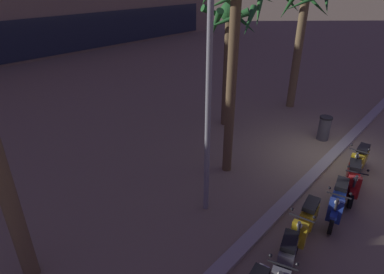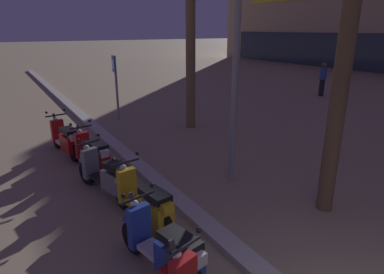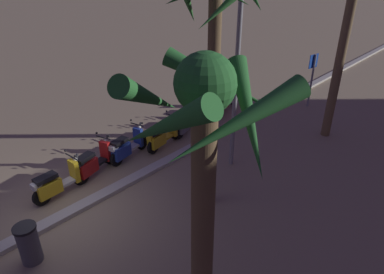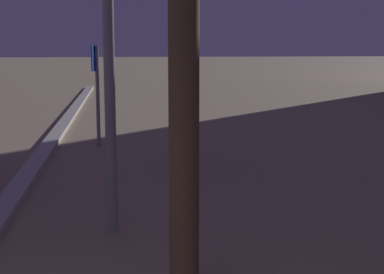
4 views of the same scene
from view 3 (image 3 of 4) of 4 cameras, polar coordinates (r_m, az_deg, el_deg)
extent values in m
plane|color=#9E896B|center=(9.52, -20.72, -12.45)|extent=(200.00, 200.00, 0.00)
cube|color=#BCB7AD|center=(9.46, -20.72, -12.23)|extent=(60.00, 0.36, 0.12)
cylinder|color=black|center=(15.80, 7.15, 6.33)|extent=(0.53, 0.17, 0.52)
cylinder|color=black|center=(14.72, 4.76, 4.87)|extent=(0.53, 0.17, 0.52)
cube|color=silver|center=(15.27, 6.09, 5.89)|extent=(0.63, 0.36, 0.08)
cube|color=red|center=(14.83, 5.21, 5.75)|extent=(0.72, 0.41, 0.44)
cube|color=black|center=(14.69, 5.23, 7.01)|extent=(0.64, 0.38, 0.12)
cube|color=red|center=(15.55, 6.90, 7.14)|extent=(0.19, 0.36, 0.66)
cube|color=red|center=(15.70, 7.21, 7.32)|extent=(0.34, 0.20, 0.08)
cylinder|color=#333338|center=(15.57, 7.07, 7.74)|extent=(0.29, 0.11, 0.69)
cylinder|color=black|center=(15.40, 6.99, 8.79)|extent=(0.12, 0.56, 0.04)
sphere|color=white|center=(15.53, 7.14, 8.39)|extent=(0.12, 0.12, 0.12)
cube|color=silver|center=(14.50, 4.66, 6.34)|extent=(0.27, 0.23, 0.16)
sphere|color=black|center=(15.45, 6.19, 9.36)|extent=(0.07, 0.07, 0.07)
sphere|color=black|center=(15.24, 7.79, 9.02)|extent=(0.07, 0.07, 0.07)
cylinder|color=black|center=(14.46, 4.48, 4.46)|extent=(0.53, 0.18, 0.52)
cylinder|color=black|center=(13.44, 1.78, 2.74)|extent=(0.53, 0.18, 0.52)
cube|color=silver|center=(13.96, 3.29, 3.93)|extent=(0.64, 0.37, 0.08)
cube|color=red|center=(13.54, 2.28, 3.73)|extent=(0.72, 0.42, 0.44)
cube|color=black|center=(13.39, 2.27, 5.10)|extent=(0.64, 0.39, 0.12)
cube|color=red|center=(14.20, 4.16, 5.32)|extent=(0.19, 0.36, 0.66)
cube|color=red|center=(14.35, 4.52, 5.53)|extent=(0.34, 0.21, 0.08)
cylinder|color=#333338|center=(14.21, 4.34, 5.98)|extent=(0.29, 0.11, 0.69)
cylinder|color=black|center=(14.04, 4.22, 7.10)|extent=(0.13, 0.56, 0.04)
sphere|color=white|center=(14.17, 4.41, 6.68)|extent=(0.12, 0.12, 0.12)
cube|color=silver|center=(13.21, 1.62, 4.33)|extent=(0.27, 0.23, 0.16)
sphere|color=black|center=(14.09, 3.34, 7.73)|extent=(0.07, 0.07, 0.07)
sphere|color=black|center=(13.87, 5.06, 7.35)|extent=(0.07, 0.07, 0.07)
cylinder|color=black|center=(13.64, 0.56, 3.13)|extent=(0.53, 0.24, 0.52)
cylinder|color=black|center=(12.55, -2.08, 0.90)|extent=(0.53, 0.24, 0.52)
cube|color=black|center=(13.11, -0.61, 2.38)|extent=(0.65, 0.44, 0.08)
cube|color=slate|center=(12.66, -1.62, 1.89)|extent=(0.74, 0.50, 0.42)
cube|color=black|center=(12.51, -1.69, 3.25)|extent=(0.66, 0.46, 0.12)
cube|color=slate|center=(13.38, 0.24, 3.99)|extent=(0.23, 0.37, 0.66)
cube|color=slate|center=(13.53, 0.57, 4.26)|extent=(0.35, 0.24, 0.08)
cylinder|color=#333338|center=(13.39, 0.39, 4.70)|extent=(0.29, 0.15, 0.69)
cylinder|color=black|center=(13.20, 0.24, 5.87)|extent=(0.20, 0.55, 0.04)
sphere|color=white|center=(13.34, 0.43, 5.45)|extent=(0.12, 0.12, 0.12)
cube|color=black|center=(12.32, -2.28, 2.35)|extent=(0.29, 0.26, 0.16)
sphere|color=black|center=(13.24, -0.74, 6.49)|extent=(0.07, 0.07, 0.07)
sphere|color=black|center=(13.05, 1.16, 6.17)|extent=(0.07, 0.07, 0.07)
cylinder|color=black|center=(12.50, -2.79, 0.76)|extent=(0.53, 0.18, 0.52)
cylinder|color=black|center=(11.58, -6.68, -1.65)|extent=(0.53, 0.18, 0.52)
cube|color=gold|center=(12.04, -4.53, -0.05)|extent=(0.64, 0.37, 0.08)
cube|color=gold|center=(11.66, -6.03, -0.55)|extent=(0.72, 0.42, 0.42)
cube|color=black|center=(11.49, -6.18, 0.91)|extent=(0.64, 0.39, 0.12)
cube|color=gold|center=(12.24, -3.32, 1.67)|extent=(0.19, 0.36, 0.66)
cube|color=gold|center=(12.37, -2.82, 1.97)|extent=(0.34, 0.21, 0.08)
cylinder|color=#333338|center=(12.24, -3.11, 2.44)|extent=(0.29, 0.11, 0.69)
cylinder|color=black|center=(12.05, -3.38, 3.69)|extent=(0.12, 0.56, 0.04)
sphere|color=white|center=(12.18, -3.08, 3.24)|extent=(0.12, 0.12, 0.12)
cube|color=gold|center=(11.35, -7.05, -0.06)|extent=(0.27, 0.23, 0.16)
sphere|color=black|center=(12.12, -4.36, 4.43)|extent=(0.07, 0.07, 0.07)
sphere|color=black|center=(11.85, -2.52, 3.94)|extent=(0.07, 0.07, 0.07)
cylinder|color=black|center=(11.92, -8.52, -0.90)|extent=(0.53, 0.20, 0.52)
cylinder|color=black|center=(11.08, -12.73, -3.60)|extent=(0.53, 0.20, 0.52)
cube|color=silver|center=(11.49, -10.41, -1.84)|extent=(0.64, 0.39, 0.08)
cube|color=#233D9E|center=(11.13, -12.06, -2.35)|extent=(0.73, 0.45, 0.44)
cube|color=black|center=(10.95, -12.31, -0.77)|extent=(0.65, 0.41, 0.12)
cube|color=#233D9E|center=(11.66, -9.17, 0.00)|extent=(0.21, 0.36, 0.66)
cube|color=#233D9E|center=(11.79, -8.62, 0.34)|extent=(0.35, 0.22, 0.08)
cylinder|color=#333338|center=(11.65, -8.97, 0.81)|extent=(0.29, 0.13, 0.69)
cylinder|color=black|center=(11.46, -9.34, 2.10)|extent=(0.15, 0.56, 0.04)
sphere|color=white|center=(11.59, -8.97, 1.65)|extent=(0.12, 0.12, 0.12)
cube|color=silver|center=(10.82, -13.24, -1.83)|extent=(0.28, 0.24, 0.16)
sphere|color=black|center=(11.55, -10.36, 2.85)|extent=(0.07, 0.07, 0.07)
sphere|color=black|center=(11.26, -8.50, 2.36)|extent=(0.07, 0.07, 0.07)
cylinder|color=black|center=(11.26, -13.84, -3.19)|extent=(0.53, 0.24, 0.52)
cylinder|color=black|center=(10.49, -18.19, -6.27)|extent=(0.53, 0.24, 0.52)
cube|color=black|center=(10.86, -15.80, -4.29)|extent=(0.65, 0.44, 0.08)
cube|color=red|center=(10.53, -17.51, -4.96)|extent=(0.74, 0.50, 0.43)
cube|color=black|center=(10.35, -17.84, -3.37)|extent=(0.66, 0.46, 0.12)
cube|color=red|center=(11.01, -14.58, -2.30)|extent=(0.23, 0.37, 0.66)
cube|color=red|center=(11.12, -14.00, -1.90)|extent=(0.35, 0.24, 0.08)
cylinder|color=#333338|center=(10.99, -14.41, -1.44)|extent=(0.29, 0.15, 0.69)
cylinder|color=black|center=(10.79, -14.87, -0.12)|extent=(0.19, 0.55, 0.04)
sphere|color=white|center=(10.92, -14.45, -0.56)|extent=(0.12, 0.12, 0.12)
cube|color=black|center=(10.23, -18.81, -4.55)|extent=(0.29, 0.26, 0.16)
sphere|color=black|center=(10.88, -15.98, 0.65)|extent=(0.07, 0.07, 0.07)
sphere|color=black|center=(10.58, -14.02, 0.15)|extent=(0.07, 0.07, 0.07)
cylinder|color=black|center=(10.45, -18.41, -6.42)|extent=(0.53, 0.13, 0.52)
cylinder|color=black|center=(10.00, -24.22, -9.23)|extent=(0.53, 0.13, 0.52)
cube|color=silver|center=(10.20, -21.06, -7.41)|extent=(0.62, 0.32, 0.08)
cube|color=gold|center=(9.99, -23.29, -8.01)|extent=(0.70, 0.36, 0.42)
cube|color=black|center=(9.80, -23.75, -6.44)|extent=(0.62, 0.34, 0.12)
cube|color=gold|center=(10.23, -19.46, -5.46)|extent=(0.16, 0.35, 0.66)
cube|color=gold|center=(10.30, -18.64, -5.07)|extent=(0.33, 0.18, 0.08)
cylinder|color=#333338|center=(10.18, -19.22, -4.57)|extent=(0.29, 0.09, 0.69)
cylinder|color=black|center=(10.00, -19.87, -3.18)|extent=(0.08, 0.56, 0.04)
sphere|color=white|center=(10.10, -19.28, -3.65)|extent=(0.12, 0.12, 0.12)
cube|color=silver|center=(9.76, -25.05, -7.58)|extent=(0.25, 0.22, 0.16)
sphere|color=black|center=(10.12, -20.81, -2.19)|extent=(0.07, 0.07, 0.07)
sphere|color=black|center=(9.74, -19.31, -3.07)|extent=(0.07, 0.07, 0.07)
cylinder|color=#939399|center=(16.16, 19.70, 8.95)|extent=(0.09, 0.09, 2.40)
cube|color=#1947B7|center=(15.95, 20.04, 12.07)|extent=(0.60, 0.12, 0.60)
cube|color=white|center=(15.96, 20.00, 12.08)|extent=(0.33, 0.07, 0.33)
cylinder|color=brown|center=(8.05, 3.50, 5.20)|extent=(0.29, 0.29, 5.58)
cone|color=#337A33|center=(6.93, 6.38, 22.05)|extent=(1.41, 0.90, 1.21)
cone|color=#337A33|center=(7.64, -0.82, 22.39)|extent=(1.37, 0.91, 1.26)
cylinder|color=brown|center=(5.18, 1.81, -15.55)|extent=(0.35, 0.35, 4.54)
sphere|color=#286B2D|center=(4.01, 2.28, 9.12)|extent=(0.77, 0.77, 0.77)
cone|color=#286B2D|center=(3.67, -5.10, 1.69)|extent=(0.30, 1.56, 1.10)
cone|color=#286B2D|center=(3.45, 7.70, 2.32)|extent=(1.61, 0.93, 0.85)
cone|color=#286B2D|center=(4.36, 9.66, 3.45)|extent=(1.02, 1.28, 1.36)
cone|color=#286B2D|center=(4.79, 4.55, 9.37)|extent=(0.97, 1.59, 0.88)
cone|color=#286B2D|center=(4.39, -6.84, 6.47)|extent=(1.58, 0.83, 1.03)
cylinder|color=olive|center=(12.94, 24.05, 12.55)|extent=(0.33, 0.33, 6.10)
cylinder|color=#56565B|center=(8.31, -26.05, -16.18)|extent=(0.44, 0.44, 0.90)
cylinder|color=black|center=(8.02, -26.73, -13.69)|extent=(0.48, 0.48, 0.06)
cylinder|color=#939399|center=(9.74, 7.82, 14.16)|extent=(0.14, 0.14, 7.30)
camera|label=1|loc=(16.56, 6.91, 26.76)|focal=30.06mm
camera|label=2|loc=(10.38, -33.91, 8.86)|focal=31.04mm
camera|label=4|loc=(6.22, -36.22, -11.20)|focal=54.35mm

